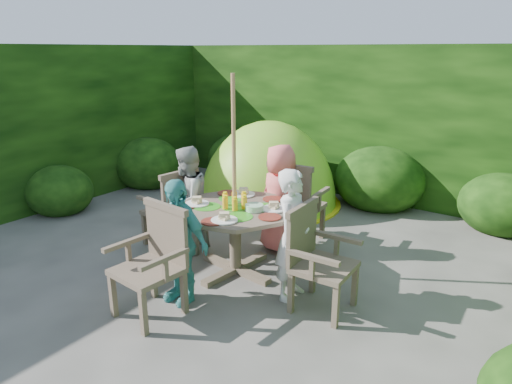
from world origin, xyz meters
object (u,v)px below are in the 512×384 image
Objects in this scene: parasol_pole at (234,179)px; garden_chair_front at (154,260)px; child_back at (280,199)px; garden_chair_right at (316,257)px; child_left at (187,201)px; garden_chair_left at (173,207)px; patio_table at (235,218)px; dome_tent at (268,203)px; child_front at (178,241)px; garden_chair_back at (295,202)px; child_right at (293,235)px.

garden_chair_front is (-0.12, -1.08, -0.56)m from parasol_pole.
parasol_pole reaches higher than child_back.
child_left is at bearing 81.39° from garden_chair_right.
garden_chair_front is at bearing 45.19° from garden_chair_left.
patio_table is 0.67× the size of parasol_pole.
child_left reaches higher than patio_table.
child_front is at bearing -62.09° from dome_tent.
child_front is at bearing 117.54° from garden_chair_right.
garden_chair_right is 1.37m from child_back.
dome_tent reaches higher than child_front.
parasol_pole is at bearing 84.26° from child_front.
garden_chair_left is (-1.09, 0.11, -0.58)m from parasol_pole.
garden_chair_back is 0.31m from child_back.
parasol_pole is 2.17× the size of garden_chair_front.
dome_tent is at bearing 110.76° from garden_chair_front.
dome_tent is (-0.27, 2.14, -0.67)m from child_left.
garden_chair_back is 2.18m from garden_chair_front.
child_front is at bearing 100.82° from child_back.
garden_chair_left is 1.36m from child_back.
parasol_pole is 1.73× the size of child_front.
garden_chair_front is 3.48m from dome_tent.
parasol_pole is 1.64× the size of child_right.
child_right is 1.00× the size of child_left.
garden_chair_front is 0.80× the size of child_front.
dome_tent reaches higher than child_left.
child_front is at bearing 53.97° from garden_chair_left.
child_back reaches higher than child_left.
child_right is 1.06× the size of child_front.
patio_table is at bearing 88.42° from garden_chair_front.
garden_chair_right is 1.54m from garden_chair_front.
child_right is (0.91, 1.00, 0.13)m from garden_chair_front.
parasol_pole is (-0.00, -0.00, 0.44)m from patio_table.
child_right is 1.13m from child_front.
patio_table is at bearing 83.93° from child_front.
patio_table is 1.50× the size of garden_chair_left.
child_left is 0.99× the size of child_back.
garden_chair_left is 0.73× the size of child_right.
garden_chair_back is at bearing -33.81° from dome_tent.
garden_chair_left is 0.93× the size of garden_chair_back.
patio_table is 0.80m from child_front.
garden_chair_front is 0.76× the size of child_left.
parasol_pole is 2.70m from dome_tent.
child_left is 0.49× the size of dome_tent.
garden_chair_right is at bearing -37.62° from dome_tent.
garden_chair_right is at bearing 124.23° from garden_chair_back.
garden_chair_right is 0.74× the size of child_right.
child_right is 0.50× the size of dome_tent.
garden_chair_left is at bearing 138.06° from child_front.
garden_chair_right is 0.94× the size of garden_chair_back.
child_left reaches higher than child_front.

